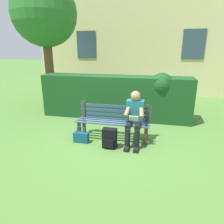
% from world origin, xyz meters
% --- Properties ---
extents(ground, '(60.00, 60.00, 0.00)m').
position_xyz_m(ground, '(0.00, 0.00, 0.00)').
color(ground, '#517F38').
extents(park_bench, '(1.71, 0.48, 0.82)m').
position_xyz_m(park_bench, '(0.00, -0.07, 0.43)').
color(park_bench, '#4C3828').
rests_on(park_bench, ground).
extents(person_seated, '(0.44, 0.73, 1.17)m').
position_xyz_m(person_seated, '(-0.50, 0.10, 0.62)').
color(person_seated, '#1E6672').
rests_on(person_seated, ground).
extents(hedge_backdrop, '(4.46, 0.80, 1.41)m').
position_xyz_m(hedge_backdrop, '(0.24, -1.57, 0.68)').
color(hedge_backdrop, '#19471E').
rests_on(hedge_backdrop, ground).
extents(tree, '(2.26, 2.15, 4.23)m').
position_xyz_m(tree, '(2.95, -2.44, 3.08)').
color(tree, brown).
rests_on(tree, ground).
extents(building_facade, '(9.37, 3.14, 7.87)m').
position_xyz_m(building_facade, '(0.04, -6.63, 3.94)').
color(building_facade, beige).
rests_on(building_facade, ground).
extents(backpack, '(0.30, 0.24, 0.43)m').
position_xyz_m(backpack, '(-0.03, 0.46, 0.21)').
color(backpack, black).
rests_on(backpack, ground).
extents(handbag, '(0.34, 0.14, 0.39)m').
position_xyz_m(handbag, '(0.67, 0.34, 0.13)').
color(handbag, navy).
rests_on(handbag, ground).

